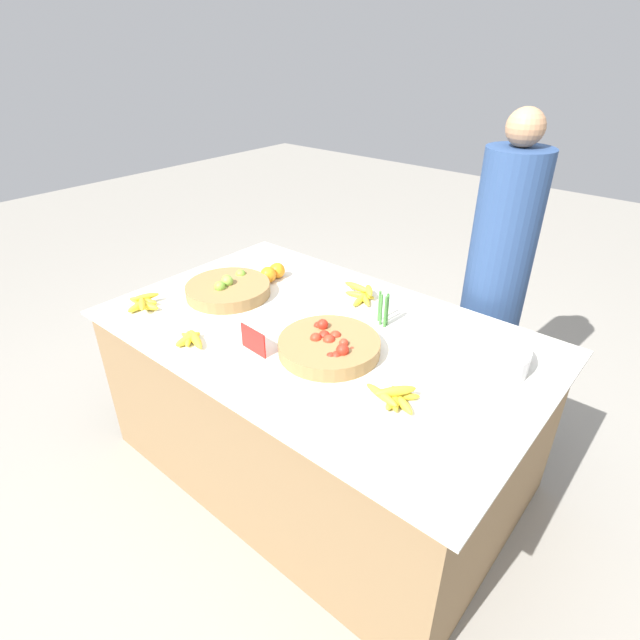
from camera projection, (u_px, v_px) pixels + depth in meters
ground_plane at (320, 461)px, 2.51m from camera, size 12.00×12.00×0.00m
market_table at (320, 401)px, 2.31m from camera, size 1.87×1.16×0.77m
lime_bowl at (229, 289)px, 2.40m from camera, size 0.40×0.40×0.10m
tomato_basket at (330, 346)px, 1.96m from camera, size 0.40×0.40×0.09m
orange_pile at (274, 272)px, 2.55m from camera, size 0.09×0.15×0.08m
metal_bowl at (476, 352)px, 1.90m from camera, size 0.39×0.39×0.09m
price_sign at (253, 340)px, 1.95m from camera, size 0.14×0.02×0.11m
veg_bundle at (384, 309)px, 2.13m from camera, size 0.06×0.04×0.15m
banana_bunch_back_center at (143, 303)px, 2.29m from camera, size 0.20×0.18×0.05m
banana_bunch_front_center at (362, 294)px, 2.36m from camera, size 0.21×0.19×0.06m
banana_bunch_front_right at (395, 396)px, 1.70m from camera, size 0.20×0.15×0.06m
banana_bunch_middle_left at (191, 339)px, 2.03m from camera, size 0.16×0.13×0.04m
vendor_person at (493, 296)px, 2.44m from camera, size 0.29×0.29×1.61m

